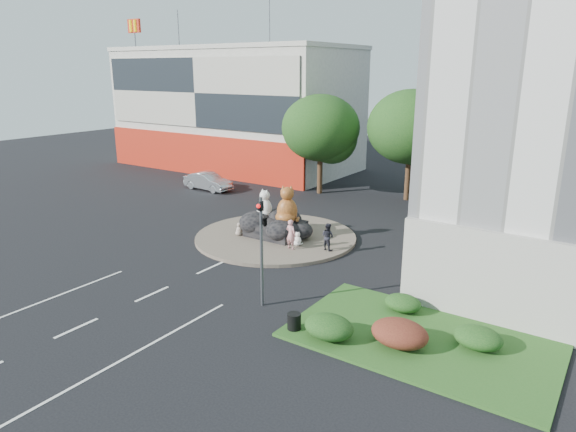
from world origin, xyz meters
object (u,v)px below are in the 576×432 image
(kitten_white, at_px, (298,238))
(litter_bin, at_px, (294,321))
(pedestrian_dark, at_px, (328,237))
(pedestrian_pink, at_px, (291,234))
(kitten_calico, at_px, (239,229))
(cat_white, at_px, (265,204))
(parked_car, at_px, (208,181))
(cat_tabby, at_px, (287,204))

(kitten_white, relative_size, litter_bin, 1.30)
(pedestrian_dark, bearing_deg, kitten_white, 20.93)
(pedestrian_pink, distance_m, litter_bin, 9.37)
(kitten_calico, bearing_deg, kitten_white, 14.27)
(cat_white, height_order, parked_car, cat_white)
(kitten_white, height_order, pedestrian_dark, pedestrian_dark)
(pedestrian_dark, bearing_deg, parked_car, -15.25)
(kitten_white, relative_size, pedestrian_dark, 0.54)
(kitten_white, bearing_deg, litter_bin, -70.09)
(pedestrian_dark, height_order, parked_car, pedestrian_dark)
(cat_white, relative_size, parked_car, 0.41)
(litter_bin, bearing_deg, kitten_calico, 139.80)
(cat_tabby, distance_m, kitten_white, 2.33)
(litter_bin, bearing_deg, parked_car, 140.34)
(pedestrian_pink, bearing_deg, kitten_calico, 0.90)
(kitten_white, bearing_deg, pedestrian_dark, -2.03)
(kitten_white, distance_m, pedestrian_pink, 0.83)
(pedestrian_pink, bearing_deg, litter_bin, 129.69)
(pedestrian_pink, bearing_deg, cat_tabby, -44.94)
(cat_tabby, height_order, litter_bin, cat_tabby)
(kitten_white, xyz_separation_m, pedestrian_dark, (1.83, 0.34, 0.36))
(pedestrian_pink, xyz_separation_m, pedestrian_dark, (1.84, 1.04, -0.08))
(parked_car, height_order, litter_bin, parked_car)
(kitten_calico, bearing_deg, litter_bin, -31.80)
(parked_car, bearing_deg, cat_tabby, -116.99)
(kitten_calico, bearing_deg, cat_white, 66.79)
(cat_tabby, bearing_deg, kitten_white, -63.40)
(cat_tabby, xyz_separation_m, litter_bin, (6.69, -9.27, -1.85))
(pedestrian_dark, bearing_deg, litter_bin, 122.28)
(kitten_white, relative_size, pedestrian_pink, 0.49)
(kitten_white, distance_m, pedestrian_dark, 1.90)
(cat_white, xyz_separation_m, pedestrian_pink, (3.17, -1.76, -0.97))
(cat_tabby, distance_m, kitten_calico, 3.46)
(pedestrian_pink, relative_size, litter_bin, 2.64)
(parked_car, bearing_deg, litter_bin, -127.74)
(kitten_calico, height_order, kitten_white, kitten_white)
(cat_white, bearing_deg, cat_tabby, 3.17)
(kitten_white, distance_m, litter_bin, 9.93)
(cat_white, xyz_separation_m, parked_car, (-11.65, 7.28, -1.29))
(pedestrian_pink, xyz_separation_m, litter_bin, (5.34, -7.67, -0.62))
(kitten_calico, xyz_separation_m, litter_bin, (9.42, -7.96, -0.17))
(cat_tabby, relative_size, kitten_white, 2.79)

